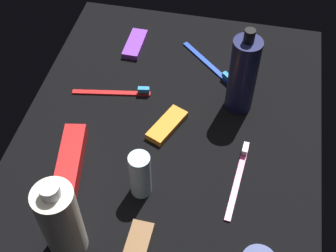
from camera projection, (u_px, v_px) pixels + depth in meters
The scene contains 11 objects.
ground_plane at pixel (168, 137), 98.88cm from camera, with size 84.00×64.00×1.20cm, color black.
lotion_bottle at pixel (243, 75), 96.84cm from camera, with size 6.02×6.02×21.03cm.
bodywash_bottle at pixel (61, 221), 75.70cm from camera, with size 6.79×6.79×19.03cm.
deodorant_stick at pixel (140, 175), 85.62cm from camera, with size 4.04×4.04×10.52cm, color silver.
toothbrush_red at pixel (116, 92), 105.78cm from camera, with size 4.22×17.94×2.10cm.
toothbrush_pink at pixel (238, 176), 91.00cm from camera, with size 18.03×2.85×2.10cm.
toothbrush_blue at pixel (210, 64), 111.72cm from camera, with size 13.13×14.00×2.10cm.
toothpaste_box_red at pixel (70, 163), 91.83cm from camera, with size 17.60×4.40×3.20cm, color red.
snack_bar_orange at pixel (167, 125), 99.19cm from camera, with size 10.40×4.00×1.50cm, color orange.
snack_bar_purple at pixel (135, 44), 116.32cm from camera, with size 10.40×4.00×1.50cm, color purple.
snack_bar_brown at pixel (137, 249), 81.00cm from camera, with size 10.40×4.00×1.50cm, color brown.
Camera 1 is at (60.29, 12.78, 76.76)cm, focal length 49.46 mm.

